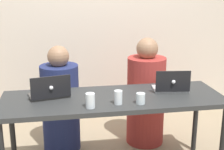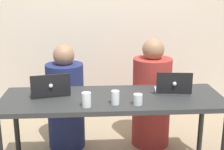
% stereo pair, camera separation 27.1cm
% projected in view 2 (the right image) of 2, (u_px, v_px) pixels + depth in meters
% --- Properties ---
extents(back_wall, '(5.01, 0.10, 2.45)m').
position_uv_depth(back_wall, '(105.00, 24.00, 3.86)').
color(back_wall, beige).
rests_on(back_wall, ground).
extents(desk, '(1.93, 0.65, 0.75)m').
position_uv_depth(desk, '(112.00, 104.00, 2.72)').
color(desk, '#2F3030').
rests_on(desk, ground).
extents(person_on_left, '(0.42, 0.42, 1.12)m').
position_uv_depth(person_on_left, '(66.00, 103.00, 3.29)').
color(person_on_left, navy).
rests_on(person_on_left, ground).
extents(person_on_right, '(0.46, 0.46, 1.17)m').
position_uv_depth(person_on_right, '(151.00, 99.00, 3.34)').
color(person_on_right, '#A1302B').
rests_on(person_on_right, ground).
extents(laptop_back_left, '(0.38, 0.28, 0.21)m').
position_uv_depth(laptop_back_left, '(50.00, 90.00, 2.73)').
color(laptop_back_left, '#3C3A38').
rests_on(laptop_back_left, desk).
extents(laptop_back_right, '(0.33, 0.26, 0.21)m').
position_uv_depth(laptop_back_right, '(173.00, 88.00, 2.79)').
color(laptop_back_right, '#B2B5B7').
rests_on(laptop_back_right, desk).
extents(water_glass_right, '(0.07, 0.07, 0.09)m').
position_uv_depth(water_glass_right, '(138.00, 100.00, 2.52)').
color(water_glass_right, silver).
rests_on(water_glass_right, desk).
extents(water_glass_center, '(0.07, 0.07, 0.11)m').
position_uv_depth(water_glass_center, '(115.00, 98.00, 2.52)').
color(water_glass_center, white).
rests_on(water_glass_center, desk).
extents(water_glass_left, '(0.07, 0.07, 0.12)m').
position_uv_depth(water_glass_left, '(87.00, 101.00, 2.47)').
color(water_glass_left, white).
rests_on(water_glass_left, desk).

